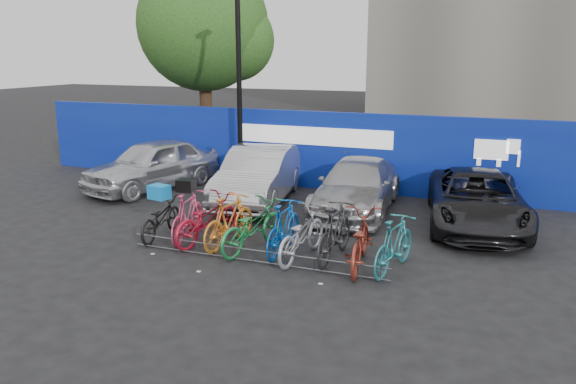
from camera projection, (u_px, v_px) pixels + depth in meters
The scene contains 21 objects.
ground at pixel (265, 254), 11.90m from camera, with size 100.00×100.00×0.00m, color black.
hoarding at pixel (344, 152), 17.02m from camera, with size 22.00×0.18×2.40m.
tree at pixel (209, 28), 22.15m from camera, with size 5.40×5.20×7.80m.
lamppost at pixel (239, 82), 17.11m from camera, with size 0.25×0.50×6.11m.
bike_rack at pixel (253, 256), 11.32m from camera, with size 5.60×0.03×0.30m.
car_0 at pixel (153, 164), 17.38m from camera, with size 1.82×4.53×1.54m, color silver.
car_1 at pixel (259, 175), 15.85m from camera, with size 1.64×4.69×1.55m, color #A6A7AB.
car_2 at pixel (357, 186), 14.96m from camera, with size 1.88×4.63×1.34m, color #999A9E.
car_3 at pixel (477, 200), 13.64m from camera, with size 2.21×4.79×1.33m, color black.
bike_0 at pixel (161, 218), 12.83m from camera, with size 0.61×1.75×0.92m, color black.
bike_1 at pixel (188, 216), 12.65m from camera, with size 0.53×1.88×1.13m, color #D3406C.
bike_2 at pixel (207, 219), 12.49m from camera, with size 0.72×2.05×1.08m, color #B0142A.
bike_3 at pixel (229, 221), 12.24m from camera, with size 0.54×1.91×1.15m, color orange.
bike_4 at pixel (253, 226), 11.95m from camera, with size 0.72×2.06×1.08m, color #1D803E.
bike_5 at pixel (284, 228), 11.80m from camera, with size 0.53×1.88×1.13m, color #0C51B3.
bike_6 at pixel (301, 234), 11.49m from camera, with size 0.70×2.00×1.05m, color #A6A7AD.
bike_7 at pixel (335, 232), 11.41m from camera, with size 0.56×1.98×1.19m, color #28282A.
bike_8 at pixel (359, 241), 11.02m from camera, with size 0.73×2.10×1.10m, color maroon.
bike_9 at pixel (394, 245), 10.80m from camera, with size 0.52×1.83×1.10m, color teal.
cargo_crate at pixel (159, 192), 12.68m from camera, with size 0.44×0.34×0.32m, color #0F7BD0.
cargo_topcase at pixel (186, 185), 12.48m from camera, with size 0.37×0.33×0.27m, color black.
Camera 1 is at (4.55, -10.27, 4.16)m, focal length 35.00 mm.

